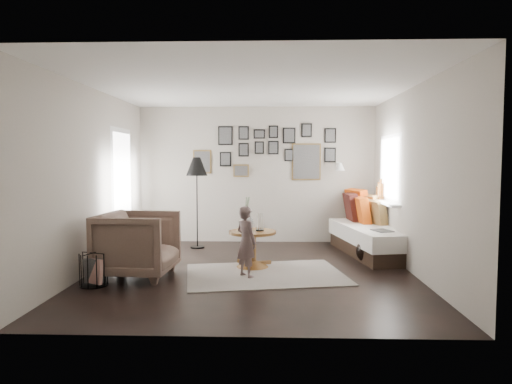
{
  "coord_description": "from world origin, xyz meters",
  "views": [
    {
      "loc": [
        0.28,
        -6.37,
        1.58
      ],
      "look_at": [
        0.05,
        0.5,
        1.1
      ],
      "focal_mm": 32.0,
      "sensor_mm": 36.0,
      "label": 1
    }
  ],
  "objects_px": {
    "daybed": "(373,234)",
    "demijohn_large": "(366,251)",
    "magazine_basket": "(94,270)",
    "demijohn_small": "(384,254)",
    "vase": "(247,220)",
    "child": "(246,242)",
    "pedestal_table": "(252,251)",
    "floor_lamp": "(197,170)",
    "armchair": "(138,244)"
  },
  "relations": [
    {
      "from": "armchair",
      "to": "floor_lamp",
      "type": "height_order",
      "value": "floor_lamp"
    },
    {
      "from": "demijohn_small",
      "to": "magazine_basket",
      "type": "bearing_deg",
      "value": -161.45
    },
    {
      "from": "floor_lamp",
      "to": "child",
      "type": "xyz_separation_m",
      "value": [
        1.0,
        -2.03,
        -0.92
      ]
    },
    {
      "from": "daybed",
      "to": "demijohn_large",
      "type": "height_order",
      "value": "daybed"
    },
    {
      "from": "vase",
      "to": "demijohn_large",
      "type": "bearing_deg",
      "value": 12.12
    },
    {
      "from": "demijohn_small",
      "to": "armchair",
      "type": "bearing_deg",
      "value": -166.11
    },
    {
      "from": "floor_lamp",
      "to": "child",
      "type": "height_order",
      "value": "floor_lamp"
    },
    {
      "from": "vase",
      "to": "demijohn_large",
      "type": "xyz_separation_m",
      "value": [
        1.82,
        0.39,
        -0.52
      ]
    },
    {
      "from": "floor_lamp",
      "to": "child",
      "type": "relative_size",
      "value": 1.69
    },
    {
      "from": "pedestal_table",
      "to": "daybed",
      "type": "distance_m",
      "value": 2.28
    },
    {
      "from": "armchair",
      "to": "demijohn_large",
      "type": "distance_m",
      "value": 3.43
    },
    {
      "from": "floor_lamp",
      "to": "demijohn_large",
      "type": "bearing_deg",
      "value": -20.9
    },
    {
      "from": "vase",
      "to": "demijohn_small",
      "type": "xyz_separation_m",
      "value": [
        2.07,
        0.27,
        -0.54
      ]
    },
    {
      "from": "daybed",
      "to": "demijohn_large",
      "type": "bearing_deg",
      "value": -120.55
    },
    {
      "from": "floor_lamp",
      "to": "vase",
      "type": "bearing_deg",
      "value": -56.22
    },
    {
      "from": "pedestal_table",
      "to": "floor_lamp",
      "type": "xyz_separation_m",
      "value": [
        -1.06,
        1.48,
        1.15
      ]
    },
    {
      "from": "magazine_basket",
      "to": "demijohn_small",
      "type": "height_order",
      "value": "magazine_basket"
    },
    {
      "from": "vase",
      "to": "floor_lamp",
      "type": "distance_m",
      "value": 1.89
    },
    {
      "from": "demijohn_large",
      "to": "child",
      "type": "distance_m",
      "value": 2.07
    },
    {
      "from": "pedestal_table",
      "to": "vase",
      "type": "xyz_separation_m",
      "value": [
        -0.08,
        0.02,
        0.45
      ]
    },
    {
      "from": "vase",
      "to": "demijohn_large",
      "type": "distance_m",
      "value": 1.94
    },
    {
      "from": "vase",
      "to": "child",
      "type": "xyz_separation_m",
      "value": [
        0.02,
        -0.57,
        -0.22
      ]
    },
    {
      "from": "pedestal_table",
      "to": "child",
      "type": "height_order",
      "value": "child"
    },
    {
      "from": "floor_lamp",
      "to": "armchair",
      "type": "bearing_deg",
      "value": -102.94
    },
    {
      "from": "demijohn_small",
      "to": "pedestal_table",
      "type": "bearing_deg",
      "value": -171.69
    },
    {
      "from": "pedestal_table",
      "to": "demijohn_large",
      "type": "bearing_deg",
      "value": 13.29
    },
    {
      "from": "magazine_basket",
      "to": "child",
      "type": "height_order",
      "value": "child"
    },
    {
      "from": "armchair",
      "to": "child",
      "type": "xyz_separation_m",
      "value": [
        1.47,
        0.03,
        0.04
      ]
    },
    {
      "from": "armchair",
      "to": "demijohn_large",
      "type": "xyz_separation_m",
      "value": [
        3.27,
        0.99,
        -0.27
      ]
    },
    {
      "from": "vase",
      "to": "demijohn_small",
      "type": "distance_m",
      "value": 2.16
    },
    {
      "from": "daybed",
      "to": "armchair",
      "type": "distance_m",
      "value": 3.9
    },
    {
      "from": "demijohn_small",
      "to": "child",
      "type": "bearing_deg",
      "value": -157.62
    },
    {
      "from": "vase",
      "to": "armchair",
      "type": "height_order",
      "value": "vase"
    },
    {
      "from": "demijohn_small",
      "to": "floor_lamp",
      "type": "bearing_deg",
      "value": 158.72
    },
    {
      "from": "vase",
      "to": "magazine_basket",
      "type": "relative_size",
      "value": 1.17
    },
    {
      "from": "vase",
      "to": "floor_lamp",
      "type": "relative_size",
      "value": 0.3
    },
    {
      "from": "pedestal_table",
      "to": "armchair",
      "type": "xyz_separation_m",
      "value": [
        -1.53,
        -0.58,
        0.19
      ]
    },
    {
      "from": "pedestal_table",
      "to": "demijohn_large",
      "type": "xyz_separation_m",
      "value": [
        1.74,
        0.41,
        -0.08
      ]
    },
    {
      "from": "armchair",
      "to": "vase",
      "type": "bearing_deg",
      "value": -63.42
    },
    {
      "from": "armchair",
      "to": "pedestal_table",
      "type": "bearing_deg",
      "value": -65.14
    },
    {
      "from": "pedestal_table",
      "to": "daybed",
      "type": "relative_size",
      "value": 0.31
    },
    {
      "from": "vase",
      "to": "child",
      "type": "relative_size",
      "value": 0.51
    },
    {
      "from": "vase",
      "to": "armchair",
      "type": "distance_m",
      "value": 1.59
    },
    {
      "from": "magazine_basket",
      "to": "daybed",
      "type": "bearing_deg",
      "value": 28.22
    },
    {
      "from": "pedestal_table",
      "to": "magazine_basket",
      "type": "relative_size",
      "value": 1.63
    },
    {
      "from": "child",
      "to": "magazine_basket",
      "type": "bearing_deg",
      "value": 62.28
    },
    {
      "from": "armchair",
      "to": "floor_lamp",
      "type": "relative_size",
      "value": 0.6
    },
    {
      "from": "floor_lamp",
      "to": "demijohn_large",
      "type": "distance_m",
      "value": 3.24
    },
    {
      "from": "demijohn_large",
      "to": "child",
      "type": "bearing_deg",
      "value": -151.8
    },
    {
      "from": "floor_lamp",
      "to": "daybed",
      "type": "bearing_deg",
      "value": -7.3
    }
  ]
}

